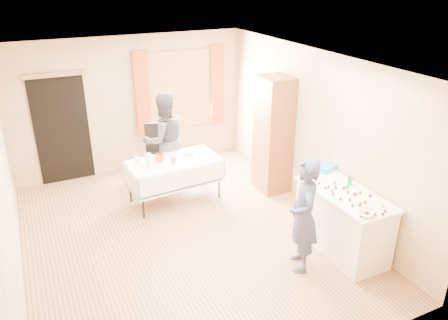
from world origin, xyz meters
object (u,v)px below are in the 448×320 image
chair (159,163)px  woman (164,140)px  counter (342,221)px  party_table (174,176)px  girl (303,216)px  cabinet (273,135)px

chair → woman: size_ratio=0.61×
counter → chair: chair is taller
party_table → girl: 2.65m
woman → party_table: bearing=79.7°
chair → woman: bearing=-64.3°
cabinet → woman: cabinet is taller
cabinet → counter: 2.14m
party_table → woman: 0.79m
cabinet → chair: cabinet is taller
chair → cabinet: bearing=-21.9°
cabinet → counter: bearing=-92.8°
cabinet → girl: size_ratio=1.31×
girl → woman: 3.25m
cabinet → woman: (-1.67, 0.99, -0.16)m
party_table → woman: size_ratio=0.92×
party_table → woman: (0.06, 0.66, 0.42)m
cabinet → party_table: size_ratio=1.28×
counter → chair: (-1.62, 3.32, -0.14)m
counter → party_table: (-1.63, 2.39, -0.01)m
cabinet → girl: (-0.84, -2.15, -0.24)m
cabinet → girl: cabinet is taller
chair → woman: woman is taller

